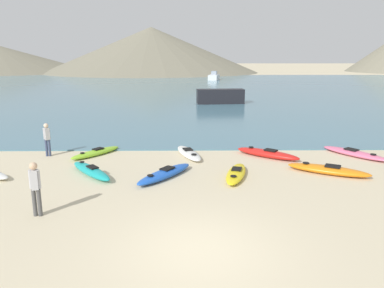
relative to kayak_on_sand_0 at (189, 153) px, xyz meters
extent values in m
plane|color=beige|center=(0.21, -8.78, -0.14)|extent=(400.00, 400.00, 0.00)
cube|color=teal|center=(0.21, 35.98, -0.11)|extent=(160.00, 70.00, 0.06)
cone|color=gray|center=(-9.76, 87.56, 5.82)|extent=(57.56, 57.56, 11.91)
ellipsoid|color=white|center=(0.00, 0.00, 0.00)|extent=(1.52, 2.92, 0.27)
cube|color=black|center=(-0.04, 0.14, 0.15)|extent=(0.52, 0.60, 0.05)
cylinder|color=black|center=(0.23, -0.75, 0.14)|extent=(0.25, 0.25, 0.02)
ellipsoid|color=#8CCC2D|center=(-4.42, 0.16, 0.00)|extent=(2.15, 2.59, 0.27)
cube|color=black|center=(-4.33, 0.27, 0.16)|extent=(0.56, 0.59, 0.05)
cylinder|color=black|center=(-4.88, -0.46, 0.15)|extent=(0.20, 0.20, 0.02)
ellipsoid|color=red|center=(3.67, -0.29, 0.04)|extent=(2.90, 2.47, 0.35)
cube|color=black|center=(3.80, -0.39, 0.24)|extent=(0.68, 0.64, 0.05)
cylinder|color=black|center=(2.99, 0.24, 0.22)|extent=(0.24, 0.24, 0.02)
ellipsoid|color=blue|center=(-0.94, -3.20, 0.02)|extent=(2.35, 2.95, 0.31)
cube|color=black|center=(-0.85, -3.07, 0.20)|extent=(0.63, 0.67, 0.05)
cylinder|color=black|center=(-1.43, -3.90, 0.19)|extent=(0.23, 0.23, 0.02)
ellipsoid|color=#E5668C|center=(7.83, -0.12, 0.00)|extent=(2.52, 3.08, 0.27)
cube|color=black|center=(7.73, 0.01, 0.16)|extent=(0.68, 0.72, 0.05)
cylinder|color=black|center=(8.35, -0.85, 0.14)|extent=(0.26, 0.26, 0.02)
ellipsoid|color=orange|center=(5.59, -2.80, 0.03)|extent=(3.19, 2.22, 0.32)
cube|color=black|center=(5.73, -2.88, 0.21)|extent=(0.71, 0.65, 0.05)
cylinder|color=black|center=(4.82, -2.37, 0.20)|extent=(0.27, 0.27, 0.02)
ellipsoid|color=yellow|center=(1.84, -3.14, -0.01)|extent=(1.36, 2.81, 0.26)
cube|color=black|center=(1.88, -3.01, 0.15)|extent=(0.49, 0.57, 0.05)
cylinder|color=black|center=(1.65, -3.86, 0.14)|extent=(0.24, 0.24, 0.02)
ellipsoid|color=teal|center=(-3.90, -2.84, 0.04)|extent=(2.33, 2.70, 0.35)
cube|color=black|center=(-3.80, -2.96, 0.23)|extent=(0.58, 0.62, 0.05)
cylinder|color=black|center=(-4.42, -2.20, 0.22)|extent=(0.20, 0.20, 0.02)
cylinder|color=#4C4C4C|center=(-4.58, -6.70, 0.28)|extent=(0.12, 0.12, 0.83)
cylinder|color=#4C4C4C|center=(-4.43, -6.70, 0.28)|extent=(0.12, 0.12, 0.83)
cube|color=#B2B2B7|center=(-4.51, -6.70, 0.99)|extent=(0.24, 0.27, 0.59)
cylinder|color=#B2B2B7|center=(-4.63, -6.70, 1.01)|extent=(0.09, 0.09, 0.56)
cylinder|color=#B2B2B7|center=(-4.38, -6.70, 1.01)|extent=(0.09, 0.09, 0.56)
sphere|color=tan|center=(-4.51, -6.70, 1.41)|extent=(0.23, 0.23, 0.23)
cylinder|color=#384260|center=(-6.69, 0.05, 0.26)|extent=(0.12, 0.12, 0.79)
cylinder|color=#384260|center=(-6.55, 0.05, 0.26)|extent=(0.12, 0.12, 0.79)
cube|color=#B2B2B7|center=(-6.62, 0.05, 0.93)|extent=(0.27, 0.28, 0.56)
cylinder|color=#B2B2B7|center=(-6.74, 0.05, 0.95)|extent=(0.08, 0.08, 0.53)
cylinder|color=#B2B2B7|center=(-6.50, 0.05, 0.95)|extent=(0.08, 0.08, 0.53)
sphere|color=beige|center=(-6.62, 0.05, 1.33)|extent=(0.21, 0.21, 0.21)
cube|color=black|center=(3.13, 18.98, 0.61)|extent=(4.61, 1.67, 1.38)
cube|color=white|center=(4.94, 53.95, 0.39)|extent=(2.51, 4.77, 0.94)
cube|color=#8C99A8|center=(5.03, 54.39, 1.20)|extent=(1.23, 1.53, 0.66)
camera|label=1|loc=(-0.06, -17.08, 4.53)|focal=35.00mm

